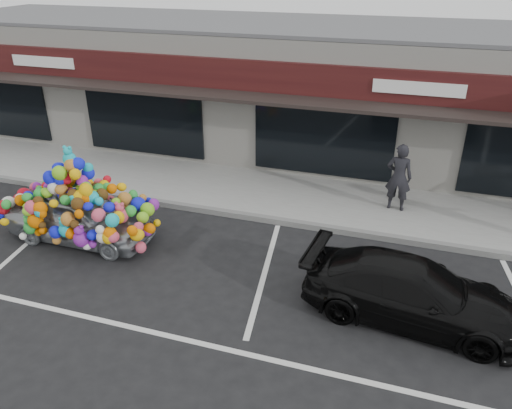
% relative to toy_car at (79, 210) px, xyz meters
% --- Properties ---
extents(ground, '(90.00, 90.00, 0.00)m').
position_rel_toy_car_xyz_m(ground, '(1.94, -0.27, -0.78)').
color(ground, black).
rests_on(ground, ground).
extents(shop_building, '(24.00, 7.20, 4.31)m').
position_rel_toy_car_xyz_m(shop_building, '(1.94, 8.17, 1.38)').
color(shop_building, white).
rests_on(shop_building, ground).
extents(sidewalk, '(26.00, 3.00, 0.15)m').
position_rel_toy_car_xyz_m(sidewalk, '(1.94, 3.73, -0.71)').
color(sidewalk, gray).
rests_on(sidewalk, ground).
extents(kerb, '(26.00, 0.18, 0.16)m').
position_rel_toy_car_xyz_m(kerb, '(1.94, 2.23, -0.71)').
color(kerb, slate).
rests_on(kerb, ground).
extents(parking_stripe_left, '(0.73, 4.37, 0.01)m').
position_rel_toy_car_xyz_m(parking_stripe_left, '(-1.26, -0.07, -0.78)').
color(parking_stripe_left, silver).
rests_on(parking_stripe_left, ground).
extents(parking_stripe_mid, '(0.73, 4.37, 0.01)m').
position_rel_toy_car_xyz_m(parking_stripe_mid, '(4.74, -0.07, -0.78)').
color(parking_stripe_mid, silver).
rests_on(parking_stripe_mid, ground).
extents(lane_line, '(14.00, 0.12, 0.01)m').
position_rel_toy_car_xyz_m(lane_line, '(3.94, -2.57, -0.78)').
color(lane_line, silver).
rests_on(lane_line, ground).
extents(toy_car, '(2.71, 3.96, 2.30)m').
position_rel_toy_car_xyz_m(toy_car, '(0.00, 0.00, 0.00)').
color(toy_car, '#9DA3A7').
rests_on(toy_car, ground).
extents(black_sedan, '(2.09, 4.28, 1.20)m').
position_rel_toy_car_xyz_m(black_sedan, '(7.84, -0.64, -0.18)').
color(black_sedan, black).
rests_on(black_sedan, ground).
extents(pedestrian_a, '(0.71, 0.49, 1.85)m').
position_rel_toy_car_xyz_m(pedestrian_a, '(7.27, 3.77, 0.29)').
color(pedestrian_a, '#222228').
rests_on(pedestrian_a, sidewalk).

